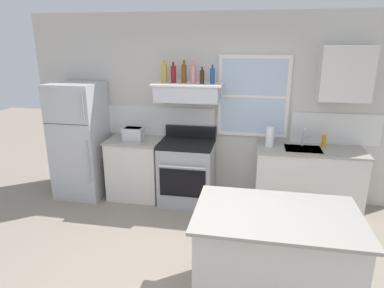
{
  "coord_description": "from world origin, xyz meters",
  "views": [
    {
      "loc": [
        0.68,
        -2.66,
        2.3
      ],
      "look_at": [
        -0.05,
        1.2,
        1.1
      ],
      "focal_mm": 31.56,
      "sensor_mm": 36.0,
      "label": 1
    }
  ],
  "objects_px": {
    "bottle_red_label_wine": "(173,74)",
    "bottle_blue_liqueur": "(212,76)",
    "bottle_champagne_gold_foil": "(164,73)",
    "kitchen_island": "(274,259)",
    "stove_range": "(187,172)",
    "bottle_rose_pink": "(193,74)",
    "refrigerator": "(80,140)",
    "toaster": "(133,134)",
    "dish_soap_bottle": "(324,141)",
    "bottle_amber_wine": "(184,73)",
    "bottle_brown_stout": "(202,77)",
    "paper_towel_roll": "(270,137)"
  },
  "relations": [
    {
      "from": "refrigerator",
      "to": "bottle_blue_liqueur",
      "type": "height_order",
      "value": "bottle_blue_liqueur"
    },
    {
      "from": "toaster",
      "to": "paper_towel_roll",
      "type": "distance_m",
      "value": 1.95
    },
    {
      "from": "bottle_champagne_gold_foil",
      "to": "paper_towel_roll",
      "type": "xyz_separation_m",
      "value": [
        1.49,
        -0.07,
        -0.83
      ]
    },
    {
      "from": "toaster",
      "to": "bottle_amber_wine",
      "type": "bearing_deg",
      "value": 10.73
    },
    {
      "from": "refrigerator",
      "to": "toaster",
      "type": "distance_m",
      "value": 0.87
    },
    {
      "from": "paper_towel_roll",
      "to": "bottle_amber_wine",
      "type": "bearing_deg",
      "value": 176.27
    },
    {
      "from": "refrigerator",
      "to": "bottle_amber_wine",
      "type": "distance_m",
      "value": 1.89
    },
    {
      "from": "stove_range",
      "to": "bottle_brown_stout",
      "type": "height_order",
      "value": "bottle_brown_stout"
    },
    {
      "from": "bottle_red_label_wine",
      "to": "bottle_rose_pink",
      "type": "height_order",
      "value": "bottle_rose_pink"
    },
    {
      "from": "refrigerator",
      "to": "toaster",
      "type": "height_order",
      "value": "refrigerator"
    },
    {
      "from": "bottle_red_label_wine",
      "to": "bottle_amber_wine",
      "type": "relative_size",
      "value": 0.92
    },
    {
      "from": "refrigerator",
      "to": "toaster",
      "type": "bearing_deg",
      "value": 0.05
    },
    {
      "from": "stove_range",
      "to": "dish_soap_bottle",
      "type": "bearing_deg",
      "value": 4.18
    },
    {
      "from": "toaster",
      "to": "bottle_blue_liqueur",
      "type": "height_order",
      "value": "bottle_blue_liqueur"
    },
    {
      "from": "bottle_blue_liqueur",
      "to": "paper_towel_roll",
      "type": "xyz_separation_m",
      "value": [
        0.81,
        -0.05,
        -0.81
      ]
    },
    {
      "from": "bottle_red_label_wine",
      "to": "bottle_rose_pink",
      "type": "xyz_separation_m",
      "value": [
        0.29,
        -0.01,
        0.01
      ]
    },
    {
      "from": "paper_towel_roll",
      "to": "dish_soap_bottle",
      "type": "xyz_separation_m",
      "value": [
        0.73,
        0.1,
        -0.04
      ]
    },
    {
      "from": "bottle_amber_wine",
      "to": "dish_soap_bottle",
      "type": "xyz_separation_m",
      "value": [
        1.94,
        0.02,
        -0.88
      ]
    },
    {
      "from": "stove_range",
      "to": "bottle_champagne_gold_foil",
      "type": "height_order",
      "value": "bottle_champagne_gold_foil"
    },
    {
      "from": "stove_range",
      "to": "bottle_red_label_wine",
      "type": "bearing_deg",
      "value": 154.16
    },
    {
      "from": "stove_range",
      "to": "bottle_blue_liqueur",
      "type": "distance_m",
      "value": 1.43
    },
    {
      "from": "bottle_blue_liqueur",
      "to": "bottle_red_label_wine",
      "type": "bearing_deg",
      "value": 179.04
    },
    {
      "from": "bottle_red_label_wine",
      "to": "bottle_blue_liqueur",
      "type": "bearing_deg",
      "value": -0.96
    },
    {
      "from": "bottle_red_label_wine",
      "to": "bottle_brown_stout",
      "type": "relative_size",
      "value": 1.25
    },
    {
      "from": "toaster",
      "to": "bottle_blue_liqueur",
      "type": "distance_m",
      "value": 1.42
    },
    {
      "from": "bottle_champagne_gold_foil",
      "to": "bottle_amber_wine",
      "type": "relative_size",
      "value": 1.02
    },
    {
      "from": "toaster",
      "to": "stove_range",
      "type": "xyz_separation_m",
      "value": [
        0.79,
        0.02,
        -0.54
      ]
    },
    {
      "from": "bottle_champagne_gold_foil",
      "to": "bottle_amber_wine",
      "type": "bearing_deg",
      "value": 1.23
    },
    {
      "from": "bottle_red_label_wine",
      "to": "bottle_rose_pink",
      "type": "relative_size",
      "value": 0.93
    },
    {
      "from": "paper_towel_roll",
      "to": "kitchen_island",
      "type": "distance_m",
      "value": 2.01
    },
    {
      "from": "bottle_amber_wine",
      "to": "bottle_champagne_gold_foil",
      "type": "bearing_deg",
      "value": -178.77
    },
    {
      "from": "refrigerator",
      "to": "dish_soap_bottle",
      "type": "xyz_separation_m",
      "value": [
        3.53,
        0.16,
        0.14
      ]
    },
    {
      "from": "bottle_blue_liqueur",
      "to": "bottle_rose_pink",
      "type": "bearing_deg",
      "value": -178.75
    },
    {
      "from": "bottle_red_label_wine",
      "to": "kitchen_island",
      "type": "relative_size",
      "value": 0.2
    },
    {
      "from": "bottle_rose_pink",
      "to": "bottle_blue_liqueur",
      "type": "xyz_separation_m",
      "value": [
        0.26,
        0.01,
        -0.02
      ]
    },
    {
      "from": "bottle_blue_liqueur",
      "to": "dish_soap_bottle",
      "type": "height_order",
      "value": "bottle_blue_liqueur"
    },
    {
      "from": "refrigerator",
      "to": "bottle_rose_pink",
      "type": "bearing_deg",
      "value": 3.59
    },
    {
      "from": "bottle_champagne_gold_foil",
      "to": "kitchen_island",
      "type": "bearing_deg",
      "value": -52.88
    },
    {
      "from": "dish_soap_bottle",
      "to": "refrigerator",
      "type": "bearing_deg",
      "value": -177.4
    },
    {
      "from": "bottle_brown_stout",
      "to": "dish_soap_bottle",
      "type": "relative_size",
      "value": 1.26
    },
    {
      "from": "bottle_amber_wine",
      "to": "paper_towel_roll",
      "type": "xyz_separation_m",
      "value": [
        1.21,
        -0.08,
        -0.83
      ]
    },
    {
      "from": "stove_range",
      "to": "bottle_blue_liqueur",
      "type": "bearing_deg",
      "value": 15.03
    },
    {
      "from": "bottle_blue_liqueur",
      "to": "kitchen_island",
      "type": "distance_m",
      "value": 2.55
    },
    {
      "from": "bottle_blue_liqueur",
      "to": "paper_towel_roll",
      "type": "relative_size",
      "value": 0.95
    },
    {
      "from": "toaster",
      "to": "bottle_brown_stout",
      "type": "height_order",
      "value": "bottle_brown_stout"
    },
    {
      "from": "bottle_champagne_gold_foil",
      "to": "bottle_blue_liqueur",
      "type": "distance_m",
      "value": 0.68
    },
    {
      "from": "stove_range",
      "to": "bottle_rose_pink",
      "type": "distance_m",
      "value": 1.41
    },
    {
      "from": "bottle_blue_liqueur",
      "to": "stove_range",
      "type": "bearing_deg",
      "value": -164.97
    },
    {
      "from": "bottle_blue_liqueur",
      "to": "kitchen_island",
      "type": "bearing_deg",
      "value": -67.25
    },
    {
      "from": "bottle_amber_wine",
      "to": "kitchen_island",
      "type": "distance_m",
      "value": 2.74
    }
  ]
}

